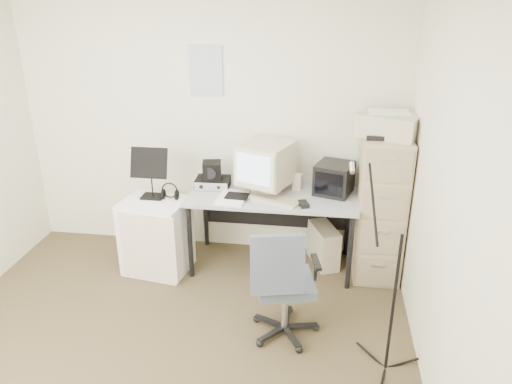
# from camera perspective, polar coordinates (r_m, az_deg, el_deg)

# --- Properties ---
(floor) EXTENTS (3.60, 3.60, 0.01)m
(floor) POSITION_cam_1_polar(r_m,az_deg,el_deg) (3.77, -10.93, -18.79)
(floor) COLOR #423920
(floor) RESTS_ON ground
(wall_back) EXTENTS (3.60, 0.02, 2.50)m
(wall_back) POSITION_cam_1_polar(r_m,az_deg,el_deg) (4.73, -5.22, 7.69)
(wall_back) COLOR beige
(wall_back) RESTS_ON ground
(wall_right) EXTENTS (0.02, 3.60, 2.50)m
(wall_right) POSITION_cam_1_polar(r_m,az_deg,el_deg) (3.00, 21.63, -2.95)
(wall_right) COLOR beige
(wall_right) RESTS_ON ground
(wall_calendar) EXTENTS (0.30, 0.02, 0.44)m
(wall_calendar) POSITION_cam_1_polar(r_m,az_deg,el_deg) (4.61, -5.73, 13.66)
(wall_calendar) COLOR white
(wall_calendar) RESTS_ON wall_back
(filing_cabinet) EXTENTS (0.40, 0.60, 1.30)m
(filing_cabinet) POSITION_cam_1_polar(r_m,az_deg,el_deg) (4.54, 13.96, -1.63)
(filing_cabinet) COLOR tan
(filing_cabinet) RESTS_ON floor
(printer) EXTENTS (0.58, 0.50, 0.19)m
(printer) POSITION_cam_1_polar(r_m,az_deg,el_deg) (4.28, 14.91, 7.42)
(printer) COLOR beige
(printer) RESTS_ON filing_cabinet
(desk) EXTENTS (1.50, 0.70, 0.73)m
(desk) POSITION_cam_1_polar(r_m,az_deg,el_deg) (4.62, 1.85, -4.37)
(desk) COLOR #B0B0B0
(desk) RESTS_ON floor
(crt_monitor) EXTENTS (0.55, 0.56, 0.46)m
(crt_monitor) POSITION_cam_1_polar(r_m,az_deg,el_deg) (4.44, 1.18, 2.83)
(crt_monitor) COLOR beige
(crt_monitor) RESTS_ON desk
(crt_tv) EXTENTS (0.38, 0.39, 0.28)m
(crt_tv) POSITION_cam_1_polar(r_m,az_deg,el_deg) (4.49, 8.92, 1.56)
(crt_tv) COLOR black
(crt_tv) RESTS_ON desk
(desk_speaker) EXTENTS (0.09, 0.09, 0.14)m
(desk_speaker) POSITION_cam_1_polar(r_m,az_deg,el_deg) (4.56, 4.79, 1.19)
(desk_speaker) COLOR beige
(desk_speaker) RESTS_ON desk
(keyboard) EXTENTS (0.49, 0.34, 0.03)m
(keyboard) POSITION_cam_1_polar(r_m,az_deg,el_deg) (4.31, 2.03, -0.89)
(keyboard) COLOR beige
(keyboard) RESTS_ON desk
(mouse) EXTENTS (0.11, 0.14, 0.04)m
(mouse) POSITION_cam_1_polar(r_m,az_deg,el_deg) (4.23, 5.46, -1.38)
(mouse) COLOR black
(mouse) RESTS_ON desk
(radio_receiver) EXTENTS (0.32, 0.23, 0.09)m
(radio_receiver) POSITION_cam_1_polar(r_m,az_deg,el_deg) (4.61, -4.93, 1.09)
(radio_receiver) COLOR black
(radio_receiver) RESTS_ON desk
(radio_speaker) EXTENTS (0.19, 0.18, 0.17)m
(radio_speaker) POSITION_cam_1_polar(r_m,az_deg,el_deg) (4.55, -5.06, 2.48)
(radio_speaker) COLOR black
(radio_speaker) RESTS_ON radio_receiver
(papers) EXTENTS (0.27, 0.35, 0.02)m
(papers) POSITION_cam_1_polar(r_m,az_deg,el_deg) (4.37, -2.69, -0.62)
(papers) COLOR white
(papers) RESTS_ON desk
(pc_tower) EXTENTS (0.32, 0.45, 0.38)m
(pc_tower) POSITION_cam_1_polar(r_m,az_deg,el_deg) (4.77, 7.73, -6.04)
(pc_tower) COLOR beige
(pc_tower) RESTS_ON floor
(office_chair) EXTENTS (0.63, 0.63, 0.92)m
(office_chair) POSITION_cam_1_polar(r_m,az_deg,el_deg) (3.71, 3.38, -10.14)
(office_chair) COLOR #464D58
(office_chair) RESTS_ON floor
(side_cart) EXTENTS (0.62, 0.53, 0.69)m
(side_cart) POSITION_cam_1_polar(r_m,az_deg,el_deg) (4.65, -11.29, -4.93)
(side_cart) COLOR white
(side_cart) RESTS_ON floor
(music_stand) EXTENTS (0.35, 0.22, 0.48)m
(music_stand) POSITION_cam_1_polar(r_m,az_deg,el_deg) (4.50, -11.92, 2.22)
(music_stand) COLOR black
(music_stand) RESTS_ON side_cart
(headphones) EXTENTS (0.21, 0.21, 0.03)m
(headphones) POSITION_cam_1_polar(r_m,az_deg,el_deg) (4.51, -9.81, -0.16)
(headphones) COLOR black
(headphones) RESTS_ON side_cart
(mic_stand) EXTENTS (0.02, 0.02, 1.36)m
(mic_stand) POSITION_cam_1_polar(r_m,az_deg,el_deg) (3.39, 15.71, -10.09)
(mic_stand) COLOR black
(mic_stand) RESTS_ON floor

